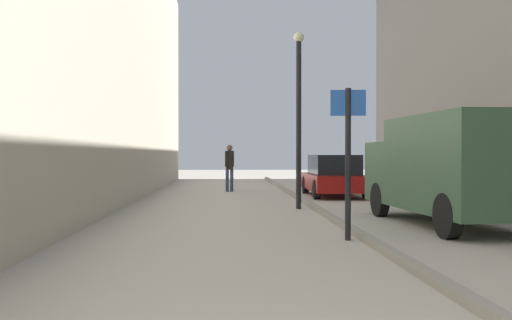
% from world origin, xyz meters
% --- Properties ---
extents(ground_plane, '(80.00, 80.00, 0.00)m').
position_xyz_m(ground_plane, '(0.00, 12.00, 0.00)').
color(ground_plane, '#A8A093').
extents(kerb_strip, '(0.16, 40.00, 0.12)m').
position_xyz_m(kerb_strip, '(1.58, 12.00, 0.06)').
color(kerb_strip, gray).
rests_on(kerb_strip, ground_plane).
extents(pedestrian_main_foreground, '(0.36, 0.26, 1.85)m').
position_xyz_m(pedestrian_main_foreground, '(-0.65, 20.70, 1.07)').
color(pedestrian_main_foreground, '#2D3851').
rests_on(pedestrian_main_foreground, ground_plane).
extents(delivery_van, '(2.20, 5.30, 2.24)m').
position_xyz_m(delivery_van, '(3.82, 9.78, 1.21)').
color(delivery_van, '#335138').
rests_on(delivery_van, ground_plane).
extents(parked_car, '(1.88, 4.22, 1.45)m').
position_xyz_m(parked_car, '(3.01, 18.14, 0.71)').
color(parked_car, maroon).
rests_on(parked_car, ground_plane).
extents(street_sign_post, '(0.60, 0.11, 2.60)m').
position_xyz_m(street_sign_post, '(1.31, 7.91, 1.55)').
color(street_sign_post, black).
rests_on(street_sign_post, ground_plane).
extents(lamp_post, '(0.28, 0.28, 4.76)m').
position_xyz_m(lamp_post, '(1.17, 13.51, 2.72)').
color(lamp_post, black).
rests_on(lamp_post, ground_plane).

